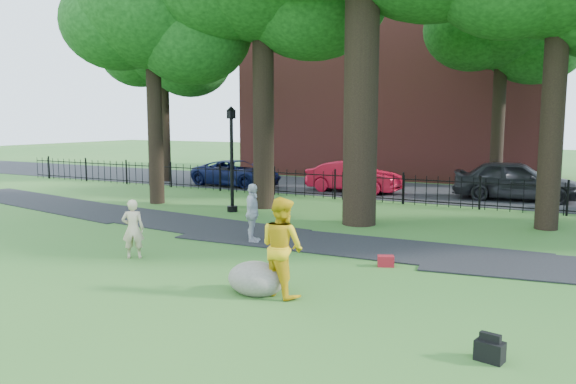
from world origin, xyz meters
The scene contains 15 objects.
ground centered at (0.00, 0.00, 0.00)m, with size 120.00×120.00×0.00m, color #2B6021.
footpath centered at (1.00, 3.90, 0.00)m, with size 36.00×2.60×0.03m, color black.
street centered at (0.00, 16.00, 0.00)m, with size 80.00×7.00×0.02m, color black.
iron_fence centered at (0.00, 12.00, 0.60)m, with size 44.00×0.04×1.20m.
brick_building centered at (-4.00, 24.00, 6.00)m, with size 18.00×8.00×12.00m, color brown.
woman centered at (-3.34, 0.11, 0.74)m, with size 0.54×0.35×1.48m, color tan.
man centered at (1.34, -0.77, 0.98)m, with size 0.95×0.74×1.95m, color gold.
pedestrian centered at (-1.65, 3.00, 0.83)m, with size 0.98×0.41×1.66m, color #B5B5BA.
boulder centered at (0.83, -0.90, 0.35)m, with size 1.20×0.90×0.70m, color #625D52.
lamppost centered at (-5.09, 7.16, 1.92)m, with size 0.39×0.39×3.91m.
backpack centered at (5.42, -2.03, 0.15)m, with size 0.39×0.25×0.29m, color black.
red_bag centered at (2.47, 2.27, 0.13)m, with size 0.37×0.23×0.26m, color maroon.
red_sedan centered at (-3.12, 14.53, 0.73)m, with size 1.55×4.44×1.46m, color #B40D24.
navy_van centered at (-9.30, 13.94, 0.67)m, with size 2.21×4.79×1.33m, color #0C133D.
grey_car centered at (3.89, 15.29, 0.85)m, with size 2.01×5.01×1.71m, color black.
Camera 1 is at (6.45, -10.15, 3.45)m, focal length 35.00 mm.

